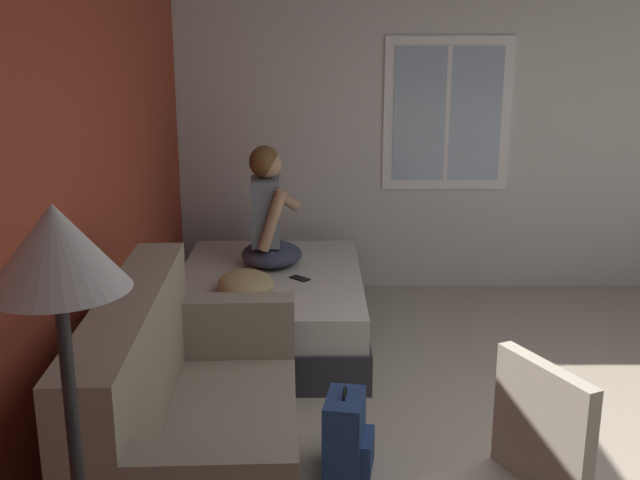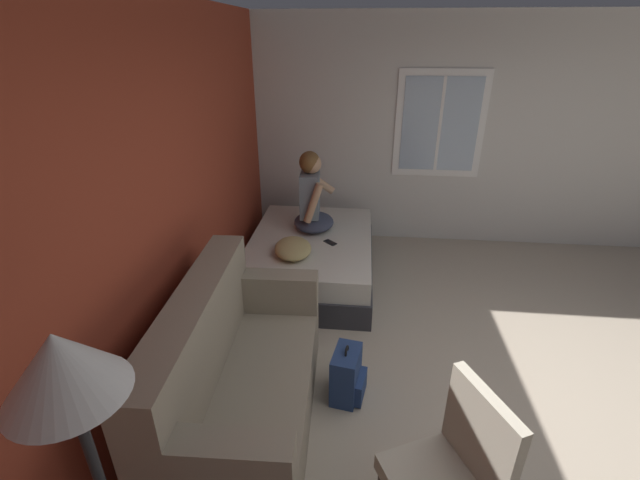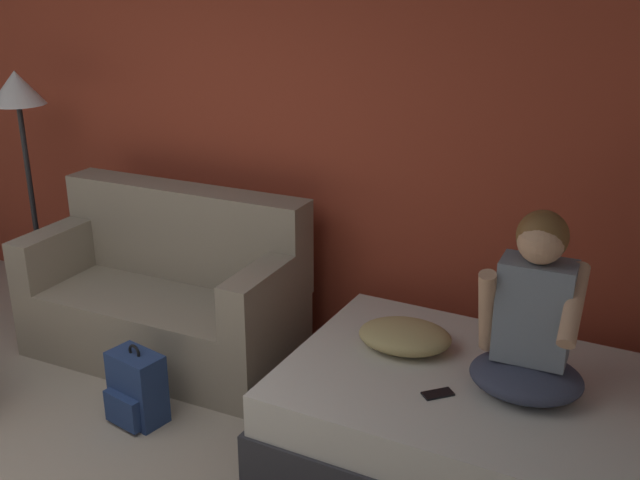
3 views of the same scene
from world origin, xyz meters
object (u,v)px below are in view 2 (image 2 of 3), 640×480
at_px(backpack, 347,375).
at_px(cell_phone, 330,242).
at_px(side_chair, 452,471).
at_px(person_seated, 312,199).
at_px(bed, 311,258).
at_px(floor_lamp, 75,406).
at_px(throw_pillow, 293,248).
at_px(couch, 237,380).

distance_m(backpack, cell_phone, 1.65).
distance_m(side_chair, cell_phone, 2.68).
bearing_deg(side_chair, person_seated, 19.57).
bearing_deg(bed, person_seated, 3.90).
bearing_deg(side_chair, floor_lamp, 113.40).
distance_m(person_seated, floor_lamp, 3.54).
height_order(bed, person_seated, person_seated).
bearing_deg(cell_phone, throw_pillow, -5.19).
bearing_deg(throw_pillow, couch, 176.01).
distance_m(throw_pillow, floor_lamp, 2.97).
height_order(couch, floor_lamp, floor_lamp).
height_order(couch, throw_pillow, couch).
distance_m(bed, floor_lamp, 3.47).
bearing_deg(backpack, person_seated, 14.10).
bearing_deg(cell_phone, floor_lamp, 33.87).
relative_size(person_seated, cell_phone, 6.08).
bearing_deg(throw_pillow, cell_phone, -48.69).
bearing_deg(floor_lamp, cell_phone, -9.63).
distance_m(bed, throw_pillow, 0.53).
xyz_separation_m(couch, floor_lamp, (-1.20, 0.07, 1.04)).
bearing_deg(side_chair, throw_pillow, 26.91).
xyz_separation_m(side_chair, floor_lamp, (-0.58, 1.33, 0.90)).
distance_m(bed, side_chair, 2.87).
relative_size(couch, floor_lamp, 1.02).
relative_size(throw_pillow, cell_phone, 3.33).
height_order(bed, throw_pillow, throw_pillow).
distance_m(couch, backpack, 0.81).
distance_m(backpack, throw_pillow, 1.48).
distance_m(cell_phone, floor_lamp, 3.32).
bearing_deg(cell_phone, couch, 30.18).
bearing_deg(couch, backpack, -65.35).
relative_size(side_chair, person_seated, 1.12).
xyz_separation_m(side_chair, backpack, (0.95, 0.54, -0.34)).
xyz_separation_m(side_chair, person_seated, (2.90, 1.03, 0.30)).
bearing_deg(floor_lamp, bed, -5.58).
xyz_separation_m(bed, couch, (-2.04, 0.24, 0.16)).
bearing_deg(person_seated, cell_phone, -146.29).
distance_m(side_chair, person_seated, 3.10).
relative_size(bed, floor_lamp, 1.09).
relative_size(side_chair, cell_phone, 6.81).
bearing_deg(throw_pillow, person_seated, -9.83).
relative_size(couch, person_seated, 1.98).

